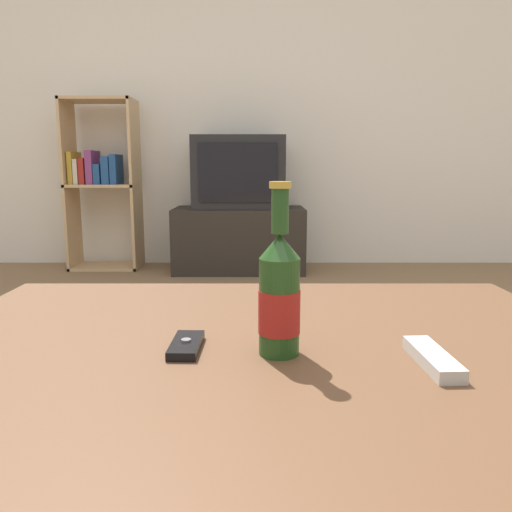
# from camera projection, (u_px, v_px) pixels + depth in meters

# --- Properties ---
(back_wall) EXTENTS (8.00, 0.05, 2.60)m
(back_wall) POSITION_uv_depth(u_px,v_px,m) (255.00, 87.00, 3.64)
(back_wall) COLOR silver
(back_wall) RESTS_ON ground_plane
(coffee_table) EXTENTS (1.16, 0.86, 0.44)m
(coffee_table) POSITION_uv_depth(u_px,v_px,m) (259.00, 376.00, 0.82)
(coffee_table) COLOR brown
(coffee_table) RESTS_ON ground_plane
(tv_stand) EXTENTS (0.91, 0.46, 0.45)m
(tv_stand) POSITION_uv_depth(u_px,v_px,m) (238.00, 239.00, 3.53)
(tv_stand) COLOR #28231E
(tv_stand) RESTS_ON ground_plane
(television) EXTENTS (0.62, 0.43, 0.49)m
(television) POSITION_uv_depth(u_px,v_px,m) (238.00, 172.00, 3.44)
(television) COLOR black
(television) RESTS_ON tv_stand
(bookshelf) EXTENTS (0.49, 0.30, 1.19)m
(bookshelf) POSITION_uv_depth(u_px,v_px,m) (99.00, 180.00, 3.54)
(bookshelf) COLOR tan
(bookshelf) RESTS_ON ground_plane
(beer_bottle) EXTENTS (0.06, 0.06, 0.26)m
(beer_bottle) POSITION_uv_depth(u_px,v_px,m) (278.00, 295.00, 0.76)
(beer_bottle) COLOR #1E4219
(beer_bottle) RESTS_ON coffee_table
(cell_phone) EXTENTS (0.05, 0.11, 0.02)m
(cell_phone) POSITION_uv_depth(u_px,v_px,m) (185.00, 345.00, 0.79)
(cell_phone) COLOR black
(cell_phone) RESTS_ON coffee_table
(remote_control) EXTENTS (0.05, 0.14, 0.02)m
(remote_control) POSITION_uv_depth(u_px,v_px,m) (431.00, 358.00, 0.73)
(remote_control) COLOR beige
(remote_control) RESTS_ON coffee_table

